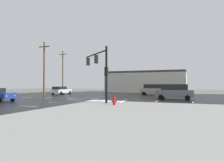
% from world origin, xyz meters
% --- Properties ---
extents(ground_plane, '(120.00, 120.00, 0.00)m').
position_xyz_m(ground_plane, '(0.00, 0.00, 0.00)').
color(ground_plane, slate).
extents(road_asphalt, '(44.00, 44.00, 0.02)m').
position_xyz_m(road_asphalt, '(0.00, 0.00, 0.01)').
color(road_asphalt, black).
rests_on(road_asphalt, ground_plane).
extents(sidewalk_corner, '(18.00, 18.00, 0.14)m').
position_xyz_m(sidewalk_corner, '(12.00, -12.00, 0.07)').
color(sidewalk_corner, '#9E9E99').
rests_on(sidewalk_corner, ground_plane).
extents(snow_strip_curbside, '(4.00, 1.60, 0.06)m').
position_xyz_m(snow_strip_curbside, '(5.00, -4.00, 0.17)').
color(snow_strip_curbside, white).
rests_on(snow_strip_curbside, sidewalk_corner).
extents(lane_markings, '(36.15, 36.15, 0.01)m').
position_xyz_m(lane_markings, '(1.20, -1.38, 0.02)').
color(lane_markings, silver).
rests_on(lane_markings, road_asphalt).
extents(traffic_signal_mast, '(4.70, 4.24, 5.78)m').
position_xyz_m(traffic_signal_mast, '(4.56, -4.47, 4.05)').
color(traffic_signal_mast, black).
rests_on(traffic_signal_mast, sidewalk_corner).
extents(fire_hydrant, '(0.48, 0.26, 0.79)m').
position_xyz_m(fire_hydrant, '(7.26, -7.07, 0.54)').
color(fire_hydrant, red).
rests_on(fire_hydrant, sidewalk_corner).
extents(strip_building_background, '(19.52, 8.00, 5.32)m').
position_xyz_m(strip_building_background, '(2.99, 26.31, 2.66)').
color(strip_building_background, beige).
rests_on(strip_building_background, ground_plane).
extents(sedan_white, '(2.05, 4.55, 1.58)m').
position_xyz_m(sedan_white, '(-10.15, 8.85, 0.85)').
color(sedan_white, white).
rests_on(sedan_white, road_asphalt).
extents(suv_tan, '(4.90, 2.34, 2.03)m').
position_xyz_m(suv_tan, '(7.25, 13.30, 1.09)').
color(suv_tan, tan).
rests_on(suv_tan, road_asphalt).
extents(suv_grey, '(4.87, 2.26, 2.03)m').
position_xyz_m(suv_grey, '(11.78, 3.52, 1.09)').
color(suv_grey, slate).
rests_on(suv_grey, road_asphalt).
extents(utility_pole_far, '(2.20, 0.28, 9.33)m').
position_xyz_m(utility_pole_far, '(-9.69, 3.36, 4.88)').
color(utility_pole_far, brown).
rests_on(utility_pole_far, ground_plane).
extents(utility_pole_distant, '(2.20, 0.28, 10.19)m').
position_xyz_m(utility_pole_distant, '(-15.37, 16.65, 5.31)').
color(utility_pole_distant, brown).
rests_on(utility_pole_distant, ground_plane).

